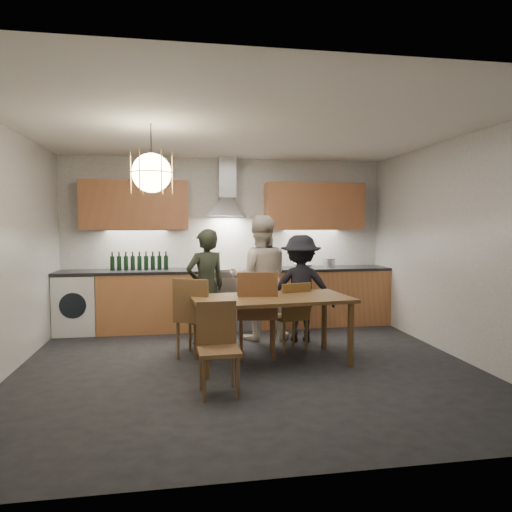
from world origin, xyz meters
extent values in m
plane|color=black|center=(0.00, 0.00, 0.00)|extent=(5.00, 5.00, 0.00)
cube|color=silver|center=(0.00, 2.25, 1.30)|extent=(5.00, 0.02, 2.60)
cube|color=silver|center=(0.00, -2.25, 1.30)|extent=(5.00, 0.02, 2.60)
cube|color=silver|center=(-2.50, 0.00, 1.30)|extent=(0.02, 4.50, 2.60)
cube|color=silver|center=(2.50, 0.00, 1.30)|extent=(0.02, 4.50, 2.60)
cube|color=white|center=(0.00, 0.00, 2.60)|extent=(5.00, 4.50, 0.02)
cube|color=#D58A52|center=(-1.18, 1.95, 0.43)|extent=(1.45, 0.60, 0.86)
cube|color=#D58A52|center=(1.48, 1.95, 0.43)|extent=(2.05, 0.60, 0.86)
cube|color=white|center=(-2.20, 1.95, 0.42)|extent=(0.58, 0.58, 0.85)
cube|color=black|center=(-1.48, 1.95, 0.88)|extent=(2.05, 0.62, 0.04)
cube|color=black|center=(1.48, 1.95, 0.88)|extent=(2.05, 0.62, 0.04)
cube|color=silver|center=(0.00, 1.95, 0.40)|extent=(0.90, 0.60, 0.80)
cube|color=black|center=(0.00, 1.66, 0.38)|extent=(0.78, 0.02, 0.42)
cube|color=slate|center=(0.00, 1.95, 0.84)|extent=(0.90, 0.60, 0.08)
cube|color=silver|center=(0.00, 1.69, 0.90)|extent=(0.90, 0.08, 0.04)
cube|color=#B77146|center=(-1.38, 2.08, 1.86)|extent=(1.55, 0.35, 0.72)
cube|color=#B77146|center=(1.38, 2.08, 1.86)|extent=(1.55, 0.35, 0.72)
cube|color=silver|center=(0.00, 2.12, 2.29)|extent=(0.26, 0.22, 0.62)
cylinder|color=black|center=(-1.00, -0.10, 2.35)|extent=(0.01, 0.01, 0.50)
sphere|color=#FFE0A5|center=(-1.00, -0.10, 2.10)|extent=(0.40, 0.40, 0.40)
torus|color=gold|center=(-1.00, -0.10, 2.10)|extent=(0.43, 0.43, 0.01)
cube|color=brown|center=(0.30, 0.12, 0.73)|extent=(1.85, 1.05, 0.04)
cylinder|color=brown|center=(-0.47, -0.32, 0.36)|extent=(0.07, 0.07, 0.71)
cylinder|color=brown|center=(-0.54, 0.41, 0.36)|extent=(0.07, 0.07, 0.71)
cylinder|color=brown|center=(1.14, -0.17, 0.36)|extent=(0.07, 0.07, 0.71)
cylinder|color=brown|center=(1.07, 0.56, 0.36)|extent=(0.07, 0.07, 0.71)
cube|color=brown|center=(-0.53, 0.49, 0.46)|extent=(0.57, 0.57, 0.04)
cube|color=brown|center=(-0.61, 0.31, 0.71)|extent=(0.41, 0.22, 0.47)
cylinder|color=brown|center=(-0.30, 0.58, 0.22)|extent=(0.04, 0.04, 0.44)
cylinder|color=brown|center=(-0.44, 0.26, 0.22)|extent=(0.04, 0.04, 0.44)
cylinder|color=brown|center=(-0.61, 0.72, 0.22)|extent=(0.04, 0.04, 0.44)
cylinder|color=brown|center=(-0.76, 0.41, 0.22)|extent=(0.04, 0.04, 0.44)
cube|color=brown|center=(0.17, 0.39, 0.50)|extent=(0.52, 0.52, 0.04)
cube|color=brown|center=(0.15, 0.18, 0.77)|extent=(0.47, 0.11, 0.51)
cylinder|color=brown|center=(0.39, 0.55, 0.24)|extent=(0.04, 0.04, 0.48)
cylinder|color=brown|center=(0.34, 0.18, 0.24)|extent=(0.04, 0.04, 0.48)
cylinder|color=brown|center=(0.01, 0.60, 0.24)|extent=(0.04, 0.04, 0.48)
cylinder|color=brown|center=(-0.04, 0.23, 0.24)|extent=(0.04, 0.04, 0.48)
cube|color=brown|center=(0.62, 0.58, 0.42)|extent=(0.48, 0.48, 0.04)
cube|color=brown|center=(0.67, 0.42, 0.65)|extent=(0.38, 0.14, 0.43)
cylinder|color=brown|center=(0.73, 0.78, 0.20)|extent=(0.03, 0.03, 0.40)
cylinder|color=brown|center=(0.81, 0.48, 0.20)|extent=(0.03, 0.03, 0.40)
cylinder|color=brown|center=(0.42, 0.69, 0.20)|extent=(0.03, 0.03, 0.40)
cylinder|color=brown|center=(0.51, 0.39, 0.20)|extent=(0.03, 0.03, 0.40)
cube|color=brown|center=(-0.38, -0.79, 0.41)|extent=(0.40, 0.40, 0.04)
cube|color=brown|center=(-0.39, -0.61, 0.64)|extent=(0.38, 0.05, 0.42)
cylinder|color=brown|center=(-0.53, -0.95, 0.20)|extent=(0.03, 0.03, 0.39)
cylinder|color=brown|center=(-0.54, -0.64, 0.20)|extent=(0.03, 0.03, 0.39)
cylinder|color=brown|center=(-0.22, -0.93, 0.20)|extent=(0.03, 0.03, 0.39)
cylinder|color=brown|center=(-0.23, -0.63, 0.20)|extent=(0.03, 0.03, 0.39)
imported|color=black|center=(-0.39, 1.05, 0.76)|extent=(0.65, 0.55, 1.51)
imported|color=beige|center=(0.35, 1.18, 0.85)|extent=(0.89, 0.73, 1.70)
imported|color=black|center=(0.87, 0.98, 0.72)|extent=(1.01, 0.69, 1.43)
imported|color=silver|center=(1.15, 1.87, 0.93)|extent=(0.33, 0.33, 0.07)
cylinder|color=silver|center=(1.60, 1.98, 0.96)|extent=(0.19, 0.19, 0.13)
camera|label=1|loc=(-0.72, -4.92, 1.58)|focal=32.00mm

